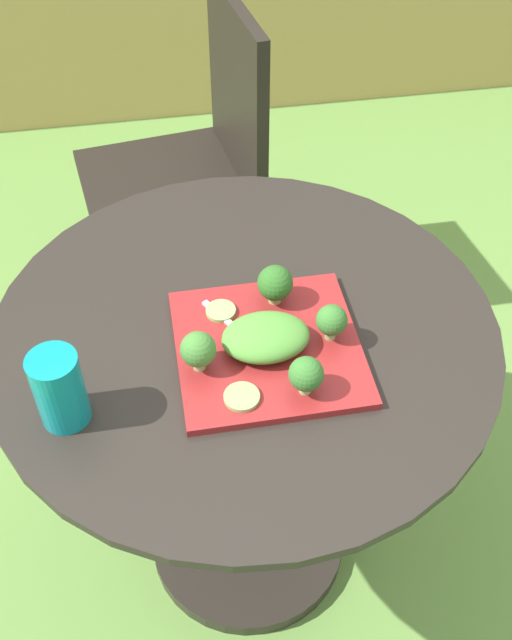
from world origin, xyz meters
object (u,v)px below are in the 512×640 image
patio_chair (198,150)px  fork (241,333)px  drinking_glass (60,392)px  salad_plate (268,347)px

patio_chair → fork: 0.90m
patio_chair → drinking_glass: 1.06m
patio_chair → fork: size_ratio=6.43×
salad_plate → drinking_glass: bearing=-166.5°
drinking_glass → fork: (0.27, 0.10, -0.04)m
patio_chair → drinking_glass: bearing=-106.9°
patio_chair → drinking_glass: size_ratio=7.27×
salad_plate → patio_chair: bearing=91.0°
patio_chair → drinking_glass: patio_chair is taller
patio_chair → salad_plate: size_ratio=3.14×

